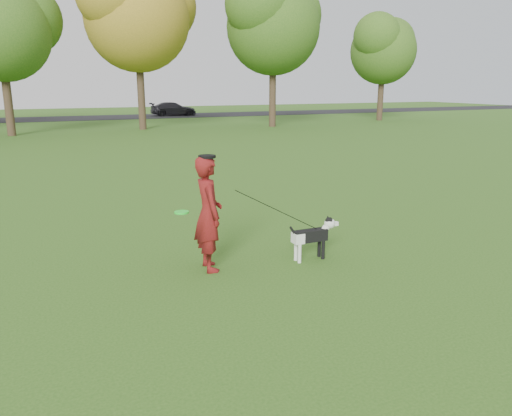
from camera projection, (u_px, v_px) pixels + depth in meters
name	position (u px, v px, depth m)	size (l,w,h in m)	color
ground	(226.00, 262.00, 8.70)	(120.00, 120.00, 0.00)	#285116
road	(66.00, 118.00, 44.14)	(120.00, 7.00, 0.02)	black
man	(208.00, 214.00, 8.15)	(0.70, 0.46, 1.91)	#5F140D
dog	(314.00, 234.00, 8.73)	(0.99, 0.20, 0.76)	black
car_right	(173.00, 109.00, 47.81)	(1.77, 4.35, 1.26)	black
man_held_items	(278.00, 211.00, 8.47)	(2.55, 0.44, 1.41)	#1EF02D
tree_row	(46.00, 7.00, 29.43)	(51.74, 8.86, 12.01)	#38281C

